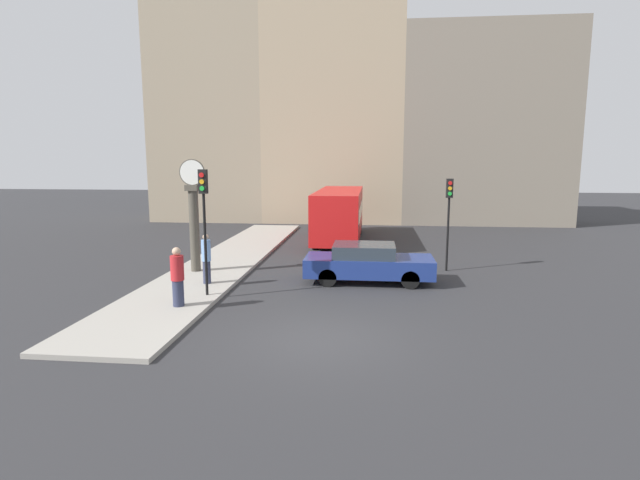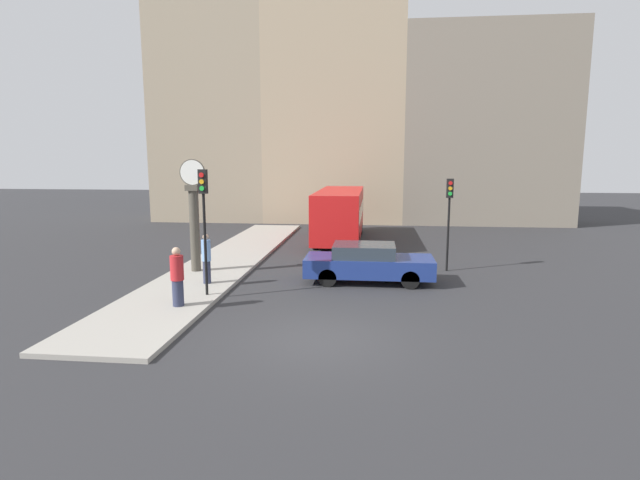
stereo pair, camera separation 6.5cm
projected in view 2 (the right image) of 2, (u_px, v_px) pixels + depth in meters
name	position (u px, v px, depth m)	size (l,w,h in m)	color
ground_plane	(318.00, 339.00, 12.64)	(120.00, 120.00, 0.00)	#2D2D30
sidewalk_corner	(229.00, 259.00, 22.39)	(3.06, 22.77, 0.13)	#A39E93
building_row	(345.00, 107.00, 35.91)	(29.60, 5.00, 18.26)	gray
sedan_car	(368.00, 263.00, 18.41)	(4.70, 1.88, 1.43)	navy
bus_distant	(340.00, 212.00, 27.54)	(2.36, 8.82, 2.83)	red
traffic_light_near	(204.00, 206.00, 15.84)	(0.26, 0.24, 4.06)	black
traffic_light_far	(449.00, 205.00, 19.97)	(0.26, 0.24, 3.75)	black
street_clock	(194.00, 218.00, 19.49)	(1.02, 0.49, 4.39)	#4C473D
pedestrian_red_top	(177.00, 277.00, 14.92)	(0.40, 0.40, 1.80)	#2D334C
pedestrian_blue_stripe	(206.00, 258.00, 17.67)	(0.32, 0.32, 1.78)	#2D334C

